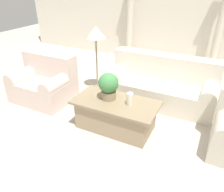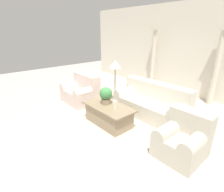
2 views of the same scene
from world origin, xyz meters
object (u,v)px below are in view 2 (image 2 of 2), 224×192
at_px(sofa_long, 151,103).
at_px(loveseat, 81,91).
at_px(potted_plant, 106,95).
at_px(floor_lamp, 115,67).
at_px(coffee_table, 109,114).
at_px(armchair, 183,138).

xyz_separation_m(sofa_long, loveseat, (-2.13, -0.95, 0.01)).
bearing_deg(sofa_long, loveseat, -155.88).
distance_m(potted_plant, floor_lamp, 1.42).
height_order(coffee_table, armchair, armchair).
distance_m(coffee_table, armchair, 1.87).
bearing_deg(sofa_long, armchair, -32.86).
relative_size(loveseat, floor_lamp, 0.83).
bearing_deg(sofa_long, floor_lamp, -174.90).
relative_size(coffee_table, armchair, 1.55).
relative_size(loveseat, potted_plant, 2.62).
relative_size(loveseat, coffee_table, 0.85).
height_order(sofa_long, floor_lamp, floor_lamp).
relative_size(coffee_table, floor_lamp, 0.97).
distance_m(sofa_long, loveseat, 2.33).
relative_size(potted_plant, armchair, 0.50).
height_order(sofa_long, loveseat, same).
bearing_deg(potted_plant, loveseat, 171.69).
bearing_deg(coffee_table, sofa_long, 72.09).
bearing_deg(coffee_table, floor_lamp, 131.78).
bearing_deg(floor_lamp, coffee_table, -48.22).
height_order(sofa_long, potted_plant, potted_plant).
bearing_deg(floor_lamp, loveseat, -132.05).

